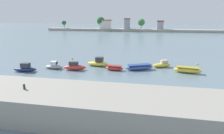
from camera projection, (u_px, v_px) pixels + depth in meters
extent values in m
plane|color=slate|center=(79.00, 84.00, 28.53)|extent=(400.00, 400.00, 0.00)
cube|color=gray|center=(46.00, 102.00, 19.39)|extent=(99.13, 6.52, 2.71)
cylinder|color=#2D2D33|center=(24.00, 87.00, 18.94)|extent=(0.22, 0.22, 0.52)
ellipsoid|color=navy|center=(25.00, 69.00, 34.63)|extent=(4.30, 2.00, 0.77)
cube|color=#333338|center=(25.00, 65.00, 34.42)|extent=(1.65, 1.10, 0.79)
cube|color=black|center=(30.00, 65.00, 34.37)|extent=(0.19, 0.80, 0.55)
ellipsoid|color=#9E9EA3|center=(54.00, 67.00, 36.51)|extent=(3.60, 1.48, 0.70)
cube|color=silver|center=(54.00, 63.00, 36.32)|extent=(1.16, 1.00, 0.70)
cube|color=black|center=(57.00, 63.00, 36.23)|extent=(0.12, 0.85, 0.49)
ellipsoid|color=#C63833|center=(75.00, 67.00, 35.56)|extent=(4.22, 1.94, 0.95)
cube|color=#333338|center=(74.00, 63.00, 35.36)|extent=(1.75, 1.00, 0.60)
cube|color=black|center=(78.00, 63.00, 35.33)|extent=(0.19, 0.67, 0.42)
ellipsoid|color=yellow|center=(98.00, 64.00, 38.37)|extent=(4.48, 1.94, 0.91)
cube|color=#333338|center=(99.00, 59.00, 38.06)|extent=(1.44, 1.27, 0.91)
cube|color=black|center=(103.00, 59.00, 37.86)|extent=(0.16, 1.06, 0.64)
ellipsoid|color=#C63833|center=(114.00, 68.00, 35.44)|extent=(3.42, 1.62, 0.76)
cube|color=maroon|center=(114.00, 66.00, 35.32)|extent=(2.74, 1.35, 0.11)
ellipsoid|color=#3856A8|center=(139.00, 67.00, 35.73)|extent=(5.51, 3.54, 0.86)
cube|color=navy|center=(139.00, 65.00, 35.60)|extent=(4.43, 2.89, 0.16)
ellipsoid|color=yellow|center=(162.00, 65.00, 37.51)|extent=(3.89, 2.86, 0.81)
cube|color=#BCB2A3|center=(164.00, 62.00, 37.47)|extent=(1.53, 1.32, 0.57)
cube|color=black|center=(167.00, 61.00, 37.63)|extent=(0.41, 0.69, 0.40)
ellipsoid|color=yellow|center=(187.00, 70.00, 33.80)|extent=(4.79, 2.26, 0.94)
cube|color=#A8952A|center=(188.00, 67.00, 33.67)|extent=(3.84, 1.86, 0.10)
sphere|color=yellow|center=(72.00, 58.00, 44.35)|extent=(0.39, 0.39, 0.39)
sphere|color=yellow|center=(197.00, 64.00, 39.47)|extent=(0.34, 0.34, 0.34)
cube|color=#9E998C|center=(134.00, 30.00, 121.73)|extent=(112.94, 7.00, 1.53)
cube|color=beige|center=(106.00, 25.00, 123.32)|extent=(6.97, 3.42, 4.99)
cube|color=#995B42|center=(105.00, 20.00, 122.58)|extent=(7.67, 3.76, 0.70)
cube|color=#99939E|center=(127.00, 24.00, 122.04)|extent=(3.05, 5.89, 5.91)
cube|color=#995B42|center=(127.00, 19.00, 121.18)|extent=(3.35, 6.48, 0.70)
cube|color=#99939E|center=(160.00, 25.00, 118.93)|extent=(3.78, 4.17, 4.54)
cube|color=brown|center=(160.00, 21.00, 118.25)|extent=(4.16, 4.59, 0.70)
cylinder|color=brown|center=(64.00, 26.00, 129.91)|extent=(0.36, 0.36, 2.28)
sphere|color=#235B2D|center=(64.00, 23.00, 129.31)|extent=(2.95, 2.95, 2.95)
cylinder|color=brown|center=(141.00, 27.00, 121.30)|extent=(0.36, 0.36, 2.35)
sphere|color=#387A3D|center=(141.00, 22.00, 120.54)|extent=(4.35, 4.35, 4.35)
cylinder|color=brown|center=(101.00, 26.00, 124.56)|extent=(0.36, 0.36, 2.78)
sphere|color=#235B2D|center=(101.00, 21.00, 123.68)|extent=(5.03, 5.03, 5.03)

